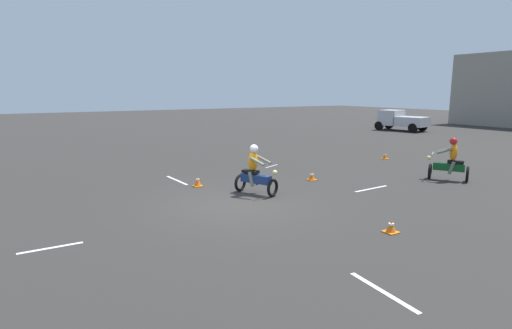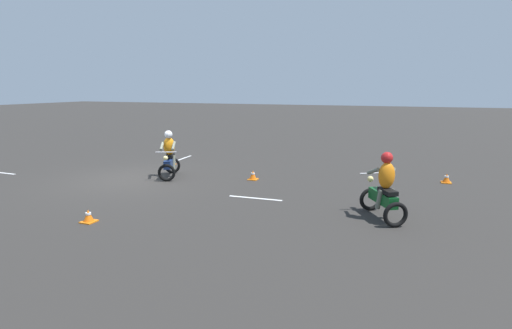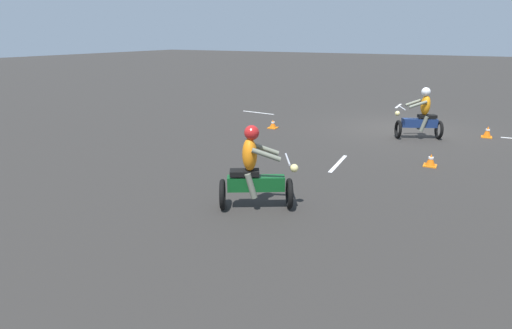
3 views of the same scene
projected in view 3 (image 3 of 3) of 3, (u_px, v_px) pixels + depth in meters
ground_plane at (400, 129)px, 14.35m from camera, size 120.00×120.00×0.00m
motorcycle_rider_foreground at (421, 117)px, 12.86m from camera, size 1.53×1.14×1.66m
motorcycle_rider_background at (254, 173)px, 7.60m from camera, size 1.51×1.22×1.66m
traffic_cone_near_left at (487, 132)px, 13.16m from camera, size 0.32×0.32×0.38m
traffic_cone_near_right at (273, 124)px, 14.47m from camera, size 0.32×0.32×0.31m
traffic_cone_mid_center at (431, 160)px, 10.28m from camera, size 0.32×0.32×0.32m
lane_stripe_e at (258, 113)px, 17.41m from camera, size 1.57×0.21×0.01m
lane_stripe_n at (338, 163)px, 10.53m from camera, size 0.17×1.61×0.01m
lane_stripe_s at (398, 106)px, 19.06m from camera, size 0.12×1.31×0.01m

